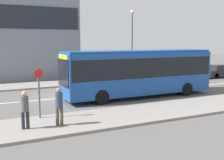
{
  "coord_description": "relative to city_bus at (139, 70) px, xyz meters",
  "views": [
    {
      "loc": [
        -5.17,
        -19.04,
        4.03
      ],
      "look_at": [
        3.29,
        -1.61,
        1.3
      ],
      "focal_mm": 45.0,
      "sensor_mm": 36.0,
      "label": 1
    }
  ],
  "objects": [
    {
      "name": "bus_stop_sign",
      "position": [
        -7.69,
        -3.07,
        -0.3
      ],
      "size": [
        0.44,
        0.12,
        2.56
      ],
      "color": "#4C4C51",
      "rests_on": "sidewalk_near"
    },
    {
      "name": "sidewalk_near",
      "position": [
        -5.27,
        -4.34,
        -1.86
      ],
      "size": [
        44.0,
        3.5,
        0.13
      ],
      "color": "gray",
      "rests_on": "ground_plane"
    },
    {
      "name": "street_lamp",
      "position": [
        3.44,
        6.97,
        2.37
      ],
      "size": [
        0.36,
        0.36,
        6.82
      ],
      "color": "#4C4C51",
      "rests_on": "sidewalk_far"
    },
    {
      "name": "pedestrian_near_stop",
      "position": [
        -8.63,
        -4.59,
        -0.82
      ],
      "size": [
        0.35,
        0.34,
        1.71
      ],
      "rotation": [
        0.0,
        0.0,
        -0.19
      ],
      "color": "#23232D",
      "rests_on": "sidewalk_near"
    },
    {
      "name": "sidewalk_far",
      "position": [
        -5.27,
        8.16,
        -1.86
      ],
      "size": [
        44.0,
        3.5,
        0.13
      ],
      "color": "gray",
      "rests_on": "ground_plane"
    },
    {
      "name": "lane_centerline",
      "position": [
        -5.27,
        1.91,
        -1.92
      ],
      "size": [
        41.8,
        0.16,
        0.01
      ],
      "color": "silver",
      "rests_on": "ground_plane"
    },
    {
      "name": "pedestrian_down_pavement",
      "position": [
        -7.12,
        -4.72,
        -0.78
      ],
      "size": [
        0.34,
        0.34,
        1.78
      ],
      "rotation": [
        0.0,
        0.0,
        2.7
      ],
      "color": "#4C4233",
      "rests_on": "sidewalk_near"
    },
    {
      "name": "parked_car_0",
      "position": [
        8.32,
        5.23,
        -1.26
      ],
      "size": [
        4.62,
        1.82,
        1.41
      ],
      "color": "navy",
      "rests_on": "ground_plane"
    },
    {
      "name": "city_bus",
      "position": [
        0.0,
        0.0,
        0.0
      ],
      "size": [
        11.1,
        2.58,
        3.35
      ],
      "rotation": [
        0.0,
        0.0,
        -0.03
      ],
      "color": "#194793",
      "rests_on": "ground_plane"
    },
    {
      "name": "ground_plane",
      "position": [
        -5.27,
        1.91,
        -1.93
      ],
      "size": [
        120.0,
        120.0,
        0.0
      ],
      "primitive_type": "plane",
      "color": "#595654"
    },
    {
      "name": "parked_car_1",
      "position": [
        13.76,
        5.39,
        -1.26
      ],
      "size": [
        4.31,
        1.7,
        1.43
      ],
      "color": "black",
      "rests_on": "ground_plane"
    }
  ]
}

